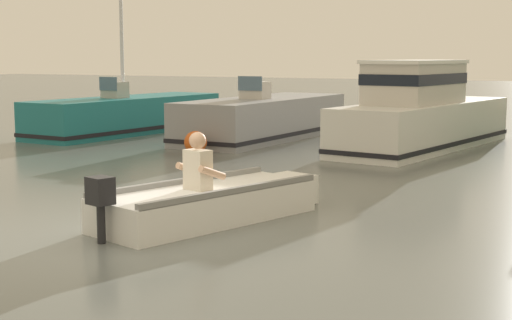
{
  "coord_description": "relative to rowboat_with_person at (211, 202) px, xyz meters",
  "views": [
    {
      "loc": [
        5.64,
        -7.29,
        2.16
      ],
      "look_at": [
        0.3,
        3.2,
        0.55
      ],
      "focal_mm": 53.82,
      "sensor_mm": 36.0,
      "label": 1
    }
  ],
  "objects": [
    {
      "name": "ground_plane",
      "position": [
        -0.61,
        -1.26,
        -0.25
      ],
      "size": [
        120.0,
        120.0,
        0.0
      ],
      "primitive_type": "plane",
      "color": "slate"
    },
    {
      "name": "moored_boat_white",
      "position": [
        0.4,
        9.0,
        0.53
      ],
      "size": [
        2.77,
        6.71,
        2.05
      ],
      "color": "white",
      "rests_on": "ground"
    },
    {
      "name": "moored_boat_grey",
      "position": [
        -3.84,
        9.28,
        0.26
      ],
      "size": [
        2.23,
        6.19,
        1.64
      ],
      "color": "gray",
      "rests_on": "ground"
    },
    {
      "name": "moored_boat_teal",
      "position": [
        -7.89,
        8.86,
        0.24
      ],
      "size": [
        2.36,
        6.6,
        4.93
      ],
      "color": "#1E727A",
      "rests_on": "ground"
    },
    {
      "name": "rowboat_with_person",
      "position": [
        0.0,
        0.0,
        0.0
      ],
      "size": [
        1.96,
        3.67,
        1.19
      ],
      "color": "white",
      "rests_on": "ground"
    },
    {
      "name": "mooring_buoy",
      "position": [
        -3.79,
        5.8,
        0.0
      ],
      "size": [
        0.51,
        0.51,
        0.51
      ],
      "primitive_type": "sphere",
      "color": "#E55919",
      "rests_on": "ground"
    }
  ]
}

